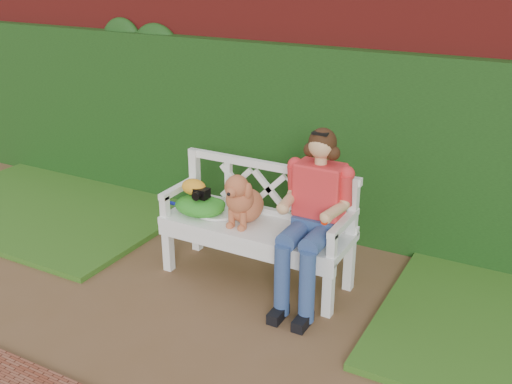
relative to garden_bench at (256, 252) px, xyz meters
The scene contains 11 objects.
ground 0.68m from the garden_bench, 96.75° to the right, with size 60.00×60.00×0.00m, color brown.
brick_wall 1.53m from the garden_bench, 93.41° to the left, with size 10.00×0.30×2.20m, color maroon.
ivy_hedge 1.21m from the garden_bench, 94.12° to the left, with size 10.00×0.18×1.70m, color #1C4B15.
grass_left 2.50m from the garden_bench, behind, with size 2.60×2.00×0.05m, color #2E5C1C.
garden_bench is the anchor object (origin of this frame).
seated_woman 0.63m from the garden_bench, ahead, with size 0.52×0.70×1.24m, color #D33165, non-canonical shape.
dog 0.47m from the garden_bench, behind, with size 0.29×0.39×0.43m, color #A4713E, non-canonical shape.
tennis_racket 0.48m from the garden_bench, behind, with size 0.63×0.26×0.03m, color white, non-canonical shape.
green_bag 0.59m from the garden_bench, behind, with size 0.43×0.33×0.15m, color #277136, non-canonical shape.
camera_item 0.63m from the garden_bench, behind, with size 0.12×0.09×0.08m, color black.
baseball_glove 0.72m from the garden_bench, behind, with size 0.21×0.15×0.13m, color orange.
Camera 1 is at (2.08, -3.05, 2.45)m, focal length 42.00 mm.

